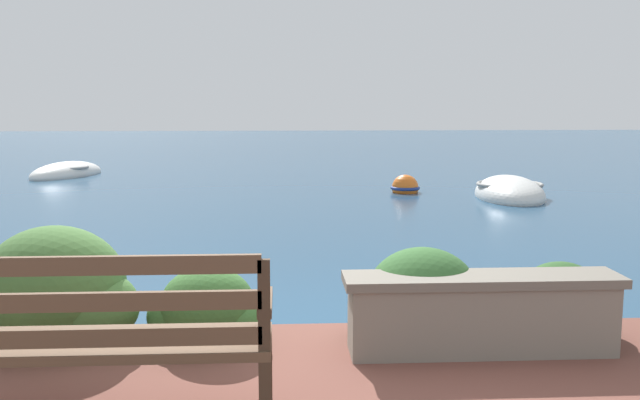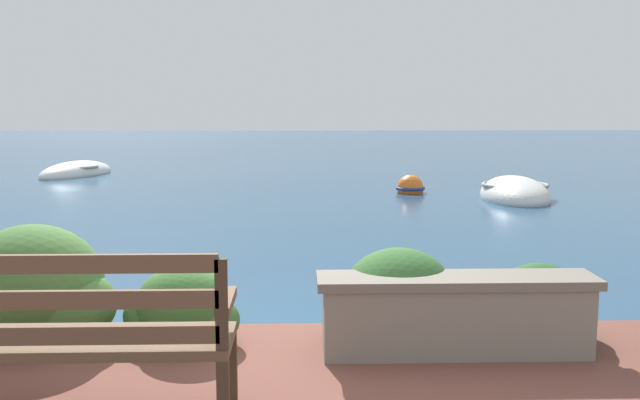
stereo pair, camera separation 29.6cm
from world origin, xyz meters
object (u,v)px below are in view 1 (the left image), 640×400
Objects in this scene: rowboat_nearest at (509,194)px; rowboat_mid at (67,174)px; mooring_buoy at (405,188)px; park_bench at (109,336)px.

rowboat_nearest is 0.95× the size of rowboat_mid.
rowboat_nearest is 2.09m from mooring_buoy.
rowboat_nearest is at bearing 62.05° from park_bench.
park_bench is 11.31m from rowboat_nearest.
park_bench is at bearing 38.22° from rowboat_mid.
park_bench is 0.64× the size of rowboat_nearest.
rowboat_mid is 8.70m from mooring_buoy.
mooring_buoy is (7.89, -3.68, 0.04)m from rowboat_mid.
mooring_buoy is at bearing 86.14° from rowboat_mid.
rowboat_nearest reaches higher than rowboat_mid.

